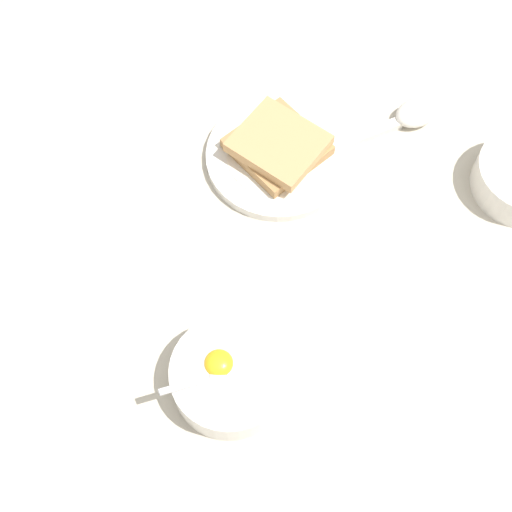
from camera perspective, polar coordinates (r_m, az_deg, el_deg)
The scene contains 5 objects.
ground_plane at distance 0.93m, azimuth 14.28°, elevation -0.75°, with size 3.00×3.00×0.00m, color beige.
egg_bowl at distance 0.82m, azimuth -2.13°, elevation -9.60°, with size 0.13×0.13×0.08m.
toast_plate at distance 0.97m, azimuth 1.77°, elevation 7.97°, with size 0.19×0.19×0.02m.
toast_sandwich at distance 0.95m, azimuth 1.77°, elevation 8.87°, with size 0.15×0.15×0.03m.
soup_spoon at distance 1.02m, azimuth 11.89°, elevation 10.78°, with size 0.12×0.15×0.03m.
Camera 1 is at (0.42, -0.14, 0.81)m, focal length 50.00 mm.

